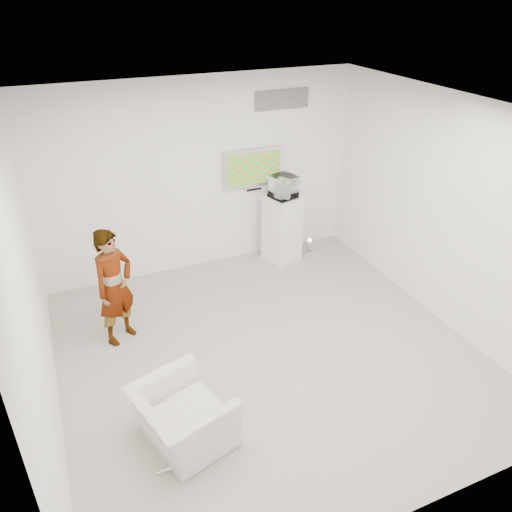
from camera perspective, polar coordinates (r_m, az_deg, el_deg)
name	(u,v)px	position (r m, az deg, el deg)	size (l,w,h in m)	color
room	(269,247)	(5.62, 1.47, 1.01)	(5.01, 5.01, 3.00)	#A9A69B
tv	(253,168)	(7.98, -0.35, 10.06)	(1.00, 0.08, 0.60)	silver
logo_decal	(282,99)	(7.95, 2.99, 17.43)	(0.90, 0.02, 0.30)	slate
person	(115,287)	(6.47, -15.84, -3.43)	(0.57, 0.37, 1.57)	silver
armchair	(183,417)	(5.29, -8.37, -17.72)	(0.95, 0.83, 0.62)	silver
pedestal	(282,229)	(8.22, 2.98, 3.11)	(0.54, 0.54, 1.11)	white
floor_uplight	(309,246)	(8.64, 6.10, 1.15)	(0.16, 0.16, 0.25)	silver
vitrine	(283,187)	(7.92, 3.12, 7.92)	(0.36, 0.36, 0.36)	white
console	(283,190)	(7.94, 3.11, 7.53)	(0.06, 0.18, 0.24)	white
wii_remote	(114,232)	(6.42, -15.88, 2.69)	(0.04, 0.15, 0.04)	white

